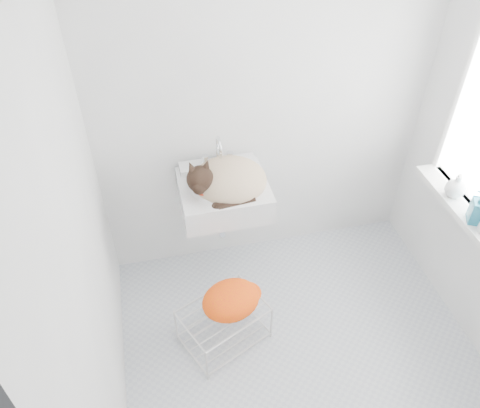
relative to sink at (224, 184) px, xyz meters
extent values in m
cube|color=#B6BDC2|center=(0.33, -0.74, -0.85)|extent=(2.20, 2.00, 0.02)
cube|color=white|center=(0.33, 0.26, 0.40)|extent=(2.20, 0.02, 2.50)
cube|color=white|center=(-0.77, -0.74, 0.40)|extent=(0.02, 2.00, 2.50)
cube|color=white|center=(1.34, -0.54, -0.02)|extent=(0.16, 0.88, 0.04)
cube|color=silver|center=(0.00, 0.00, 0.00)|extent=(0.55, 0.48, 0.22)
ellipsoid|color=#CDAE8F|center=(0.03, -0.01, 0.03)|extent=(0.50, 0.45, 0.23)
sphere|color=black|center=(-0.14, -0.08, 0.14)|extent=(0.19, 0.19, 0.17)
torus|color=red|center=(-0.12, -0.09, 0.09)|extent=(0.16, 0.16, 0.07)
cube|color=silver|center=(-0.12, -0.53, -0.70)|extent=(0.59, 0.52, 0.30)
ellipsoid|color=orange|center=(-0.07, -0.53, -0.52)|extent=(0.43, 0.36, 0.15)
imported|color=#1D6F8A|center=(1.33, -0.65, 0.00)|extent=(0.13, 0.13, 0.21)
imported|color=white|center=(1.33, -0.42, 0.00)|extent=(0.17, 0.17, 0.16)
camera|label=1|loc=(-0.42, -2.30, 1.88)|focal=36.06mm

